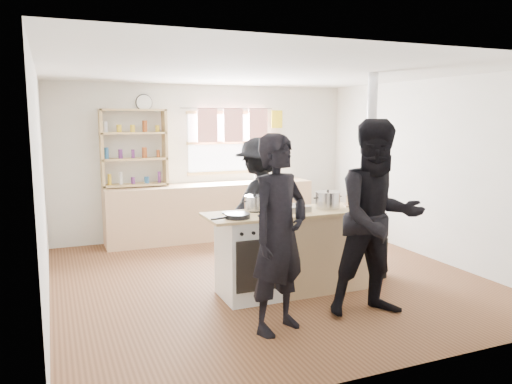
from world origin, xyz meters
TOP-DOWN VIEW (x-y plane):
  - ground at (0.00, 0.00)m, footprint 5.00×5.00m
  - back_counter at (0.00, 2.22)m, footprint 3.40×0.55m
  - shelving_unit at (-1.20, 2.34)m, footprint 1.00×0.28m
  - thermos at (0.79, 2.22)m, footprint 0.10×0.10m
  - cooking_island at (0.14, -0.55)m, footprint 1.97×0.64m
  - skillet_greens at (-0.63, -0.69)m, footprint 0.31×0.31m
  - roast_tray at (0.07, -0.54)m, footprint 0.37×0.29m
  - stockpot_stove at (-0.30, -0.36)m, footprint 0.24×0.24m
  - stockpot_counter at (0.54, -0.53)m, footprint 0.29×0.29m
  - bread_board at (0.93, -0.54)m, footprint 0.33×0.28m
  - flue_heater at (1.19, -0.43)m, footprint 0.35×0.35m
  - person_near_left at (-0.51, -1.45)m, footprint 0.79×0.67m
  - person_near_right at (0.56, -1.48)m, footprint 1.06×0.89m
  - person_far at (0.06, 0.33)m, footprint 1.25×0.94m

SIDE VIEW (x-z plane):
  - ground at x=0.00m, z-range -0.01..0.00m
  - back_counter at x=0.00m, z-range 0.00..0.90m
  - cooking_island at x=0.14m, z-range 0.00..0.93m
  - flue_heater at x=1.19m, z-range -0.60..1.90m
  - person_far at x=0.06m, z-range 0.00..1.72m
  - person_near_left at x=-0.51m, z-range 0.00..1.83m
  - skillet_greens at x=-0.63m, z-range 0.93..0.98m
  - roast_tray at x=0.07m, z-range 0.93..1.00m
  - person_near_right at x=0.56m, z-range 0.00..1.96m
  - bread_board at x=0.93m, z-range 0.92..1.04m
  - stockpot_stove at x=-0.30m, z-range 0.92..1.11m
  - stockpot_counter at x=0.54m, z-range 0.92..1.14m
  - thermos at x=0.79m, z-range 0.90..1.20m
  - shelving_unit at x=-1.20m, z-range 0.91..2.11m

